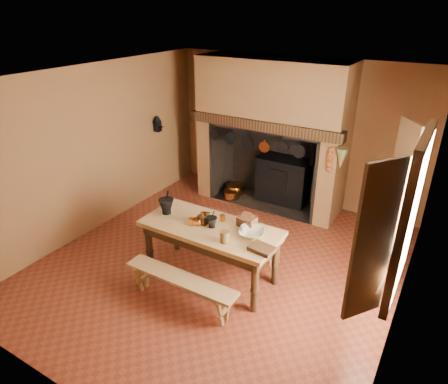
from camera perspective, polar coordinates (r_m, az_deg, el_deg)
name	(u,v)px	position (r m, az deg, el deg)	size (l,w,h in m)	color
floor	(221,263)	(6.28, -0.36, -10.12)	(5.50, 5.50, 0.00)	maroon
ceiling	(221,78)	(5.18, -0.45, 15.98)	(5.50, 5.50, 0.00)	silver
back_wall	(295,131)	(7.92, 10.10, 8.51)	(5.00, 0.02, 2.80)	brown
wall_left	(95,150)	(7.12, -17.94, 5.74)	(0.02, 5.50, 2.80)	brown
wall_right	(414,227)	(4.91, 25.46, -4.53)	(0.02, 5.50, 2.80)	brown
wall_front	(56,290)	(3.84, -22.83, -12.76)	(5.00, 0.02, 2.80)	brown
chimney_breast	(272,113)	(7.53, 6.92, 11.09)	(2.95, 0.96, 2.80)	brown
iron_range	(284,180)	(7.98, 8.52, 1.74)	(1.12, 0.55, 1.60)	black
hearth_pans	(234,191)	(8.35, 1.38, 0.20)	(0.51, 0.62, 0.20)	#C47A2D
hanging_pans	(257,144)	(7.24, 4.79, 6.87)	(1.92, 0.29, 0.27)	black
onion_string	(330,159)	(6.78, 14.90, 4.53)	(0.12, 0.10, 0.46)	#A1511D
herb_bunch	(341,158)	(6.73, 16.40, 4.62)	(0.20, 0.20, 0.35)	#5C6530
window	(398,215)	(4.43, 23.59, -2.98)	(0.39, 1.75, 1.76)	white
wall_coffee_mill	(157,123)	(8.08, -9.52, 9.75)	(0.23, 0.16, 0.31)	black
work_table	(211,234)	(5.62, -1.93, -6.09)	(1.96, 0.87, 0.85)	tan
bench_front	(181,284)	(5.35, -6.20, -12.98)	(1.61, 0.28, 0.45)	tan
bench_back	(236,235)	(6.35, 1.69, -6.12)	(1.55, 0.27, 0.44)	tan
mortar_large	(166,205)	(5.88, -8.24, -1.92)	(0.22, 0.22, 0.38)	black
mortar_small	(212,222)	(5.49, -1.76, -4.26)	(0.15, 0.15, 0.26)	black
coffee_grinder	(204,218)	(5.59, -2.91, -3.79)	(0.18, 0.15, 0.21)	#332110
brass_mug_a	(191,222)	(5.58, -4.70, -4.24)	(0.09, 0.09, 0.10)	#C47A2D
brass_mug_b	(222,218)	(5.66, -0.22, -3.74)	(0.08, 0.08, 0.09)	#C47A2D
mixing_bowl	(252,233)	(5.33, 3.99, -5.83)	(0.35, 0.35, 0.09)	#BDBB92
stoneware_crock	(225,237)	(5.16, 0.10, -6.42)	(0.13, 0.13, 0.16)	brown
glass_jar	(244,230)	(5.33, 2.81, -5.47)	(0.08, 0.08, 0.14)	beige
wicker_basket	(247,221)	(5.53, 3.29, -4.15)	(0.26, 0.19, 0.23)	#4E2817
wooden_tray	(262,249)	(5.05, 5.45, -8.07)	(0.31, 0.22, 0.05)	#332110
brass_cup	(198,222)	(5.56, -3.79, -4.29)	(0.13, 0.13, 0.11)	#C47A2D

